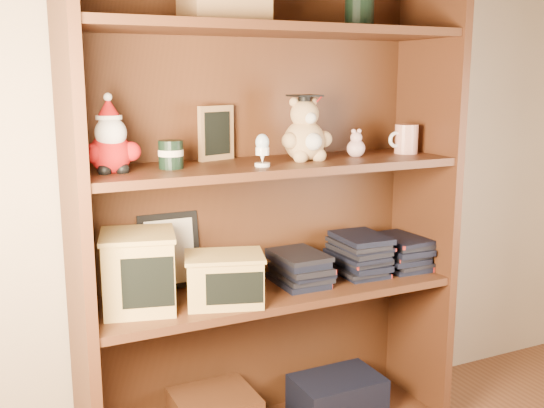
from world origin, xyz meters
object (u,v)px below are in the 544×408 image
at_px(bookcase, 264,214).
at_px(grad_teddy_bear, 305,135).
at_px(teacher_mug, 406,139).
at_px(treats_box, 139,271).

bearing_deg(bookcase, grad_teddy_bear, -26.64).
height_order(grad_teddy_bear, teacher_mug, grad_teddy_bear).
relative_size(grad_teddy_bear, teacher_mug, 1.88).
height_order(grad_teddy_bear, treats_box, grad_teddy_bear).
distance_m(bookcase, teacher_mug, 0.55).
xyz_separation_m(teacher_mug, treats_box, (-0.92, -0.00, -0.33)).
height_order(bookcase, treats_box, bookcase).
distance_m(bookcase, treats_box, 0.44).
bearing_deg(treats_box, bookcase, 7.03).
bearing_deg(grad_teddy_bear, bookcase, 153.36).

